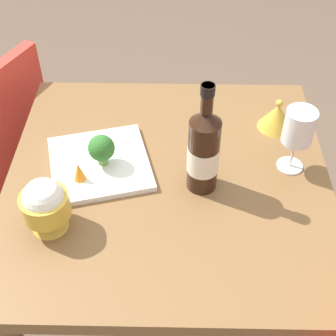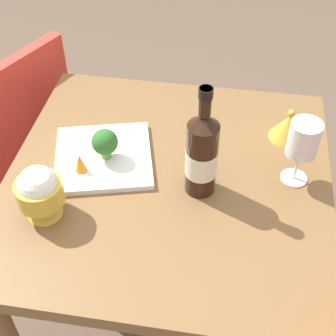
% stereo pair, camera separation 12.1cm
% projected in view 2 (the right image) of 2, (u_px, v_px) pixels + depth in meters
% --- Properties ---
extents(ground_plane, '(8.00, 8.00, 0.00)m').
position_uv_depth(ground_plane, '(168.00, 321.00, 1.76)').
color(ground_plane, brown).
extents(dining_table, '(0.83, 0.83, 0.75)m').
position_uv_depth(dining_table, '(168.00, 202.00, 1.30)').
color(dining_table, brown).
rests_on(dining_table, ground_plane).
extents(chair_near_window, '(0.53, 0.53, 0.85)m').
position_uv_depth(chair_near_window, '(16.00, 132.00, 1.71)').
color(chair_near_window, red).
rests_on(chair_near_window, ground_plane).
extents(wine_bottle, '(0.08, 0.08, 0.30)m').
position_uv_depth(wine_bottle, '(202.00, 154.00, 1.13)').
color(wine_bottle, black).
rests_on(wine_bottle, dining_table).
extents(wine_glass, '(0.08, 0.08, 0.18)m').
position_uv_depth(wine_glass, '(303.00, 140.00, 1.14)').
color(wine_glass, white).
rests_on(wine_glass, dining_table).
extents(rice_bowl, '(0.11, 0.11, 0.14)m').
position_uv_depth(rice_bowl, '(40.00, 192.00, 1.10)').
color(rice_bowl, gold).
rests_on(rice_bowl, dining_table).
extents(rice_bowl_lid, '(0.10, 0.10, 0.09)m').
position_uv_depth(rice_bowl_lid, '(288.00, 126.00, 1.32)').
color(rice_bowl_lid, gold).
rests_on(rice_bowl_lid, dining_table).
extents(serving_plate, '(0.31, 0.31, 0.02)m').
position_uv_depth(serving_plate, '(103.00, 157.00, 1.28)').
color(serving_plate, white).
rests_on(serving_plate, dining_table).
extents(broccoli_floret, '(0.07, 0.07, 0.09)m').
position_uv_depth(broccoli_floret, '(105.00, 143.00, 1.23)').
color(broccoli_floret, '#729E4C').
rests_on(broccoli_floret, serving_plate).
extents(carrot_garnish_left, '(0.03, 0.03, 0.05)m').
position_uv_depth(carrot_garnish_left, '(80.00, 163.00, 1.21)').
color(carrot_garnish_left, orange).
rests_on(carrot_garnish_left, serving_plate).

